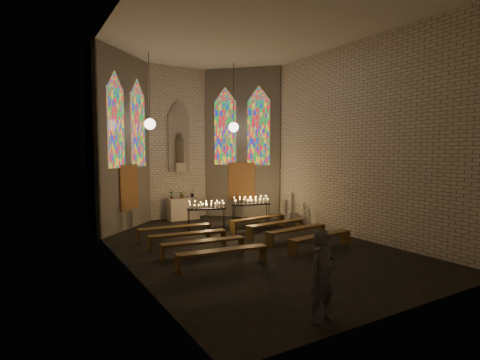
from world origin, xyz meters
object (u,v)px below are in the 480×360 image
Objects in this scene: votive_stand_left at (207,207)px; visitor at (323,276)px; votive_stand_right at (251,202)px; aisle_flower_pot at (209,227)px; altar at (183,209)px.

visitor is (-1.56, -8.22, -0.11)m from votive_stand_left.
votive_stand_right reaches higher than votive_stand_left.
aisle_flower_pot is 0.23× the size of visitor.
aisle_flower_pot is at bearing -86.40° from votive_stand_left.
votive_stand_left is at bearing -168.33° from votive_stand_right.
votive_stand_left is at bearing 78.06° from aisle_flower_pot.
votive_stand_left is (0.07, 0.35, 0.76)m from aisle_flower_pot.
altar is 3.10m from aisle_flower_pot.
aisle_flower_pot is 8.04m from visitor.
altar is 3.57× the size of aisle_flower_pot.
aisle_flower_pot is 0.24× the size of votive_stand_right.
votive_stand_right is at bearing 6.90° from aisle_flower_pot.
votive_stand_right reaches higher than aisle_flower_pot.
visitor is at bearing -98.73° from altar.
aisle_flower_pot is at bearing 75.33° from visitor.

